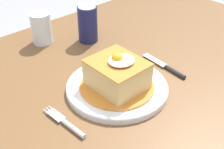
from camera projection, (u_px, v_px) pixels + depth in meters
dining_table at (114, 98)px, 0.94m from camera, size 1.44×0.87×0.72m
main_plate at (117, 87)px, 0.82m from camera, size 0.27×0.27×0.02m
sandwich_meal at (117, 75)px, 0.79m from camera, size 0.20×0.20×0.10m
fork at (68, 124)px, 0.70m from camera, size 0.03×0.14×0.01m
knife at (169, 68)px, 0.90m from camera, size 0.03×0.17×0.01m
soda_can at (88, 24)px, 1.02m from camera, size 0.07×0.07×0.12m
drinking_glass at (42, 30)px, 1.02m from camera, size 0.07×0.07×0.10m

